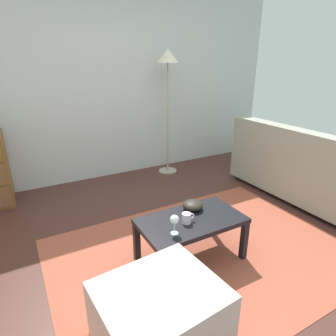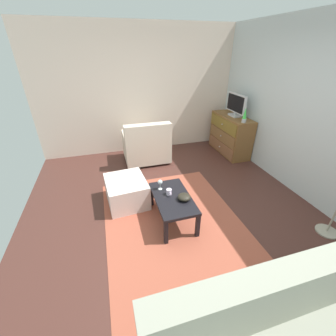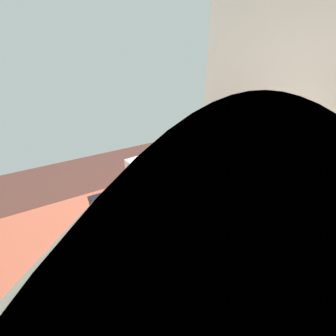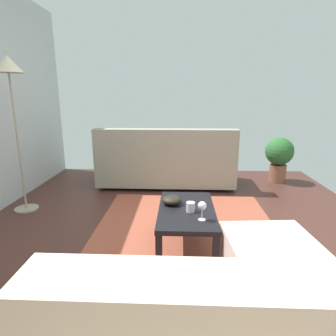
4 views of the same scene
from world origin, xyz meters
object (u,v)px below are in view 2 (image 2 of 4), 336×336
Objects in this scene: dresser at (230,135)px; wine_glass at (160,182)px; tv at (236,105)px; bowl_decorative at (184,197)px; mug at (169,192)px; ottoman at (127,191)px; coffee_table at (173,200)px; armchair at (147,146)px; lava_lamp at (245,115)px.

dresser reaches higher than wine_glass.
bowl_decorative is at bearing -44.04° from tv.
ottoman is at bearing -134.19° from mug.
dresser is 1.77× the size of tv.
wine_glass is at bearing -152.83° from mug.
coffee_table is 0.31m from wine_glass.
tv is 2.75m from wine_glass.
ottoman is (-0.60, -0.58, -0.14)m from coffee_table.
coffee_table is at bearing -0.76° from armchair.
coffee_table is at bearing 26.87° from wine_glass.
armchair is (-2.04, -0.11, -0.08)m from bowl_decorative.
coffee_table is 0.12m from mug.
lava_lamp is at bearing 129.31° from bowl_decorative.
ottoman is (1.34, -0.60, -0.15)m from armchair.
lava_lamp is (0.48, -0.04, 0.58)m from dresser.
bowl_decorative is (0.10, 0.13, 0.09)m from coffee_table.
lava_lamp is 2.42m from bowl_decorative.
armchair is 1.34× the size of ottoman.
ottoman is at bearing -64.27° from tv.
wine_glass is 0.22× the size of ottoman.
armchair reaches higher than ottoman.
wine_glass is 0.17× the size of armchair.
tv is 4.18× the size of wine_glass.
tv is 0.75× the size of coffee_table.
tv is 2.85m from coffee_table.
dresser is at bearing 88.00° from armchair.
lava_lamp is 2.11m from armchair.
lava_lamp reaches higher than bowl_decorative.
lava_lamp is 2.45m from mug.
tv is at bearing 127.15° from wine_glass.
mug is (1.78, -2.05, -0.68)m from tv.
mug is 0.23m from bowl_decorative.
armchair is (-0.07, -1.97, -0.08)m from dresser.
tv is at bearing 115.73° from ottoman.
coffee_table is 1.25× the size of ottoman.
wine_glass is (-0.23, -0.12, 0.17)m from coffee_table.
mug is 1.88m from armchair.
mug is at bearing -48.98° from tv.
armchair is (-0.09, -1.99, -0.77)m from tv.
armchair is (-0.55, -1.93, -0.66)m from lava_lamp.
dresser is 0.69m from tv.
lava_lamp reaches higher than wine_glass.
mug is 0.63× the size of bowl_decorative.
tv reaches higher than armchair.
wine_glass reaches higher than coffee_table.
wine_glass is at bearing -143.07° from bowl_decorative.
lava_lamp is at bearing -5.14° from dresser.
coffee_table is 1.94m from armchair.
lava_lamp is at bearing 74.03° from armchair.
coffee_table is 5.59× the size of wine_glass.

